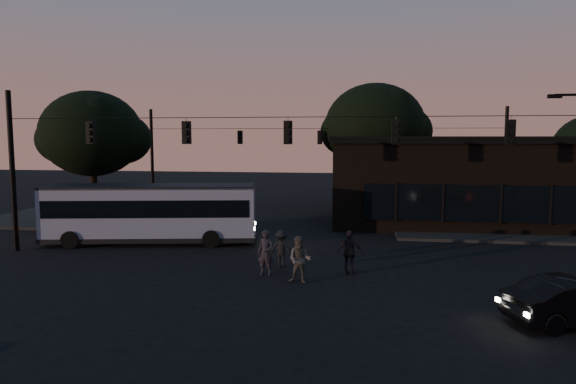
# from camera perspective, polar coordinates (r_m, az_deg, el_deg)

# --- Properties ---
(ground) EXTENTS (120.00, 120.00, 0.00)m
(ground) POSITION_cam_1_polar(r_m,az_deg,el_deg) (18.79, -1.81, -10.43)
(ground) COLOR black
(ground) RESTS_ON ground
(sidewalk_far_right) EXTENTS (14.00, 10.00, 0.15)m
(sidewalk_far_right) POSITION_cam_1_polar(r_m,az_deg,el_deg) (33.34, 23.62, -3.52)
(sidewalk_far_right) COLOR black
(sidewalk_far_right) RESTS_ON ground
(sidewalk_far_left) EXTENTS (14.00, 10.00, 0.15)m
(sidewalk_far_left) POSITION_cam_1_polar(r_m,az_deg,el_deg) (36.48, -19.87, -2.59)
(sidewalk_far_left) COLOR black
(sidewalk_far_left) RESTS_ON ground
(building) EXTENTS (15.40, 10.41, 5.40)m
(building) POSITION_cam_1_polar(r_m,az_deg,el_deg) (34.29, 18.10, 1.37)
(building) COLOR black
(building) RESTS_ON ground
(tree_behind) EXTENTS (7.60, 7.60, 9.43)m
(tree_behind) POSITION_cam_1_polar(r_m,az_deg,el_deg) (39.74, 9.62, 7.22)
(tree_behind) COLOR black
(tree_behind) RESTS_ON ground
(tree_left) EXTENTS (6.40, 6.40, 8.30)m
(tree_left) POSITION_cam_1_polar(r_m,az_deg,el_deg) (35.22, -20.97, 6.05)
(tree_left) COLOR black
(tree_left) RESTS_ON ground
(signal_rig_near) EXTENTS (26.24, 0.30, 7.50)m
(signal_rig_near) POSITION_cam_1_polar(r_m,az_deg,el_deg) (21.98, 0.00, 3.76)
(signal_rig_near) COLOR black
(signal_rig_near) RESTS_ON ground
(signal_rig_far) EXTENTS (26.24, 0.30, 7.50)m
(signal_rig_far) POSITION_cam_1_polar(r_m,az_deg,el_deg) (37.88, 3.55, 4.35)
(signal_rig_far) COLOR black
(signal_rig_far) RESTS_ON ground
(bus) EXTENTS (10.79, 4.28, 2.96)m
(bus) POSITION_cam_1_polar(r_m,az_deg,el_deg) (26.80, -14.97, -2.02)
(bus) COLOR gray
(bus) RESTS_ON ground
(pedestrian_a) EXTENTS (0.71, 0.52, 1.77)m
(pedestrian_a) POSITION_cam_1_polar(r_m,az_deg,el_deg) (20.03, -2.48, -6.77)
(pedestrian_a) COLOR black
(pedestrian_a) RESTS_ON ground
(pedestrian_b) EXTENTS (0.92, 0.76, 1.75)m
(pedestrian_b) POSITION_cam_1_polar(r_m,az_deg,el_deg) (18.98, 1.32, -7.53)
(pedestrian_b) COLOR #44423E
(pedestrian_b) RESTS_ON ground
(pedestrian_c) EXTENTS (1.08, 0.60, 1.74)m
(pedestrian_c) POSITION_cam_1_polar(r_m,az_deg,el_deg) (20.28, 6.88, -6.69)
(pedestrian_c) COLOR black
(pedestrian_c) RESTS_ON ground
(pedestrian_d) EXTENTS (1.00, 0.58, 1.53)m
(pedestrian_d) POSITION_cam_1_polar(r_m,az_deg,el_deg) (21.31, -0.72, -6.31)
(pedestrian_d) COLOR black
(pedestrian_d) RESTS_ON ground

